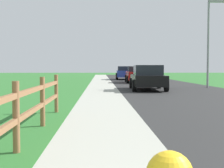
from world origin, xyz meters
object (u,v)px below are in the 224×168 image
object	(u,v)px
parked_suv_black	(148,78)
street_lamp	(210,35)
parked_car_red	(137,74)
parked_car_blue	(125,73)

from	to	relation	value
parked_suv_black	street_lamp	world-z (taller)	street_lamp
parked_suv_black	parked_car_red	distance (m)	9.47
parked_car_red	parked_car_blue	distance (m)	7.51
parked_car_blue	parked_suv_black	bearing A→B (deg)	-89.84
parked_car_blue	parked_car_red	bearing A→B (deg)	-85.63
parked_suv_black	parked_car_blue	world-z (taller)	parked_car_blue
parked_suv_black	parked_car_red	xyz separation A→B (m)	(0.52, 9.45, 0.00)
street_lamp	parked_suv_black	bearing A→B (deg)	-156.11
parked_suv_black	street_lamp	size ratio (longest dim) A/B	0.78
parked_car_blue	street_lamp	size ratio (longest dim) A/B	0.83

